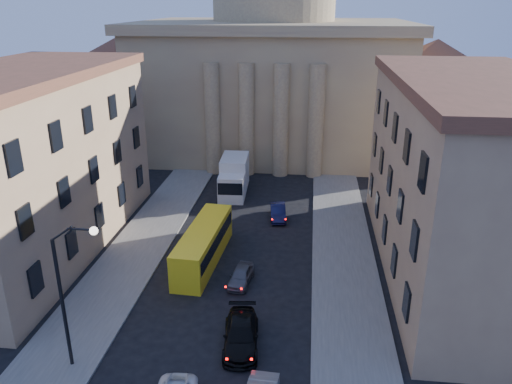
# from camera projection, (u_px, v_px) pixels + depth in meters

# --- Properties ---
(sidewalk_left) EXTENTS (5.00, 60.00, 0.15)m
(sidewalk_left) POSITION_uv_depth(u_px,v_px,m) (120.00, 274.00, 37.76)
(sidewalk_left) COLOR #5F5B57
(sidewalk_left) RESTS_ON ground
(sidewalk_right) EXTENTS (5.00, 60.00, 0.15)m
(sidewalk_right) POSITION_uv_depth(u_px,v_px,m) (347.00, 288.00, 35.98)
(sidewalk_right) COLOR #5F5B57
(sidewalk_right) RESTS_ON ground
(church) EXTENTS (68.02, 28.76, 36.60)m
(church) POSITION_uv_depth(u_px,v_px,m) (273.00, 61.00, 67.42)
(church) COLOR #8D7257
(church) RESTS_ON ground
(building_left) EXTENTS (11.60, 26.60, 14.70)m
(building_left) POSITION_uv_depth(u_px,v_px,m) (26.00, 162.00, 39.73)
(building_left) COLOR tan
(building_left) RESTS_ON ground
(building_right) EXTENTS (11.60, 26.60, 14.70)m
(building_right) POSITION_uv_depth(u_px,v_px,m) (469.00, 178.00, 36.18)
(building_right) COLOR tan
(building_right) RESTS_ON ground
(street_lamp) EXTENTS (2.62, 0.44, 8.83)m
(street_lamp) POSITION_uv_depth(u_px,v_px,m) (69.00, 286.00, 26.45)
(street_lamp) COLOR black
(street_lamp) RESTS_ON ground
(car_right_mid) EXTENTS (2.57, 5.27, 1.48)m
(car_right_mid) POSITION_uv_depth(u_px,v_px,m) (241.00, 334.00, 29.87)
(car_right_mid) COLOR black
(car_right_mid) RESTS_ON ground
(car_right_far) EXTENTS (1.82, 3.73, 1.23)m
(car_right_far) POSITION_uv_depth(u_px,v_px,m) (241.00, 275.00, 36.53)
(car_right_far) COLOR #525257
(car_right_far) RESTS_ON ground
(car_right_distant) EXTENTS (1.84, 4.15, 1.33)m
(car_right_distant) POSITION_uv_depth(u_px,v_px,m) (278.00, 212.00, 47.42)
(car_right_distant) COLOR black
(car_right_distant) RESTS_ON ground
(city_bus) EXTENTS (2.96, 10.26, 2.86)m
(city_bus) POSITION_uv_depth(u_px,v_px,m) (204.00, 244.00, 39.31)
(city_bus) COLOR yellow
(city_bus) RESTS_ON ground
(box_truck) EXTENTS (2.99, 7.00, 3.78)m
(box_truck) POSITION_uv_depth(u_px,v_px,m) (234.00, 177.00, 53.42)
(box_truck) COLOR silver
(box_truck) RESTS_ON ground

